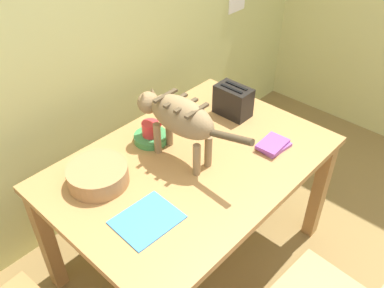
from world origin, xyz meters
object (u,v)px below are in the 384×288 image
at_px(coffee_mug, 151,129).
at_px(wicker_basket, 98,175).
at_px(cat, 179,117).
at_px(magazine, 147,220).
at_px(dining_table, 192,173).
at_px(book_stack, 273,145).
at_px(saucer_bowl, 151,138).
at_px(toaster, 233,101).

bearing_deg(coffee_mug, wicker_basket, -171.18).
relative_size(cat, magazine, 2.53).
xyz_separation_m(dining_table, book_stack, (0.35, -0.23, 0.10)).
distance_m(saucer_bowl, wicker_basket, 0.38).
distance_m(cat, saucer_bowl, 0.29).
relative_size(dining_table, magazine, 5.27).
bearing_deg(magazine, cat, 28.45).
bearing_deg(cat, toaster, 3.65).
bearing_deg(cat, dining_table, -74.76).
xyz_separation_m(coffee_mug, book_stack, (0.37, -0.50, -0.06)).
relative_size(dining_table, toaster, 6.84).
height_order(coffee_mug, magazine, coffee_mug).
bearing_deg(toaster, saucer_bowl, 162.20).
bearing_deg(cat, magazine, -155.71).
relative_size(dining_table, cat, 2.08).
bearing_deg(saucer_bowl, cat, -88.30).
relative_size(cat, toaster, 3.29).
xyz_separation_m(wicker_basket, toaster, (0.86, -0.09, 0.04)).
distance_m(coffee_mug, toaster, 0.50).
distance_m(magazine, book_stack, 0.76).
xyz_separation_m(magazine, toaster, (0.86, 0.23, 0.08)).
bearing_deg(saucer_bowl, wicker_basket, -171.10).
height_order(cat, toaster, cat).
relative_size(cat, book_stack, 3.71).
xyz_separation_m(coffee_mug, wicker_basket, (-0.38, -0.06, -0.03)).
bearing_deg(cat, saucer_bowl, 90.00).
distance_m(coffee_mug, magazine, 0.55).
relative_size(magazine, wicker_basket, 0.94).
xyz_separation_m(cat, coffee_mug, (-0.00, 0.20, -0.16)).
xyz_separation_m(dining_table, wicker_basket, (-0.40, 0.20, 0.13)).
bearing_deg(toaster, wicker_basket, 173.67).
distance_m(coffee_mug, wicker_basket, 0.39).
bearing_deg(magazine, saucer_bowl, 47.87).
height_order(saucer_bowl, magazine, saucer_bowl).
relative_size(coffee_mug, magazine, 0.48).
bearing_deg(cat, book_stack, -40.82).
bearing_deg(wicker_basket, saucer_bowl, 8.90).
xyz_separation_m(cat, wicker_basket, (-0.38, 0.14, -0.19)).
height_order(cat, magazine, cat).
height_order(dining_table, book_stack, book_stack).
bearing_deg(book_stack, magazine, 171.69).
bearing_deg(toaster, dining_table, -166.45).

